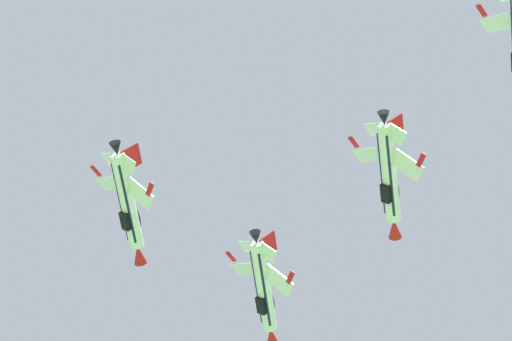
# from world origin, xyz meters

# --- Properties ---
(fighter_jet_lead) EXTENTS (8.20, 15.92, 6.79)m
(fighter_jet_lead) POSITION_xyz_m (0.78, 70.16, 113.70)
(fighter_jet_lead) COLOR white
(fighter_jet_left_wing) EXTENTS (8.07, 15.92, 6.93)m
(fighter_jet_left_wing) POSITION_xyz_m (-15.29, 59.64, 114.48)
(fighter_jet_left_wing) COLOR white
(fighter_jet_right_wing) EXTENTS (7.94, 15.92, 7.08)m
(fighter_jet_right_wing) POSITION_xyz_m (14.23, 54.21, 112.91)
(fighter_jet_right_wing) COLOR white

